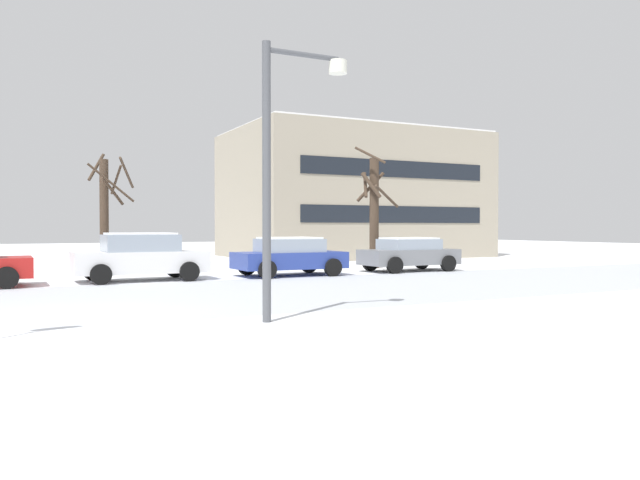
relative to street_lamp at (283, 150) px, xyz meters
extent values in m
plane|color=white|center=(-3.62, 1.87, -3.19)|extent=(120.00, 120.00, 0.00)
cube|color=#B7BCC4|center=(-3.62, 5.00, -3.19)|extent=(80.00, 8.26, 0.00)
cylinder|color=#4C4F54|center=(-0.33, 0.00, -0.61)|extent=(0.16, 0.16, 5.16)
cylinder|color=#4C4F54|center=(0.41, 0.00, 1.82)|extent=(1.49, 0.10, 0.10)
cylinder|color=silver|center=(1.16, 0.00, 1.67)|extent=(0.36, 0.36, 0.25)
cylinder|color=black|center=(-4.63, 10.87, -2.87)|extent=(0.64, 0.23, 0.64)
cylinder|color=black|center=(-4.61, 9.04, -2.87)|extent=(0.64, 0.23, 0.64)
cube|color=white|center=(-0.70, 10.10, -2.57)|extent=(4.21, 1.82, 0.70)
cube|color=#8C99A8|center=(-0.70, 10.10, -1.95)|extent=(2.32, 1.66, 0.55)
cube|color=white|center=(-0.70, 10.10, -1.65)|extent=(2.11, 1.53, 0.06)
cylinder|color=black|center=(0.66, 11.02, -2.87)|extent=(0.64, 0.23, 0.64)
cylinder|color=black|center=(0.67, 9.20, -2.87)|extent=(0.64, 0.23, 0.64)
cylinder|color=black|center=(-2.07, 11.00, -2.87)|extent=(0.64, 0.23, 0.64)
cylinder|color=black|center=(-2.05, 9.18, -2.87)|extent=(0.64, 0.23, 0.64)
cube|color=#283D93|center=(4.52, 9.89, -2.63)|extent=(3.91, 1.93, 0.59)
cube|color=#8C99A8|center=(4.52, 9.89, -2.10)|extent=(2.16, 1.76, 0.47)
cube|color=white|center=(4.52, 9.89, -1.83)|extent=(1.96, 1.63, 0.06)
cylinder|color=black|center=(5.78, 10.87, -2.87)|extent=(0.64, 0.23, 0.64)
cylinder|color=black|center=(5.79, 8.93, -2.87)|extent=(0.64, 0.23, 0.64)
cylinder|color=black|center=(3.25, 10.84, -2.87)|extent=(0.64, 0.23, 0.64)
cylinder|color=black|center=(3.26, 8.91, -2.87)|extent=(0.64, 0.23, 0.64)
cube|color=slate|center=(9.74, 9.89, -2.62)|extent=(3.92, 1.74, 0.60)
cube|color=#8C99A8|center=(9.74, 9.89, -2.12)|extent=(2.16, 1.58, 0.41)
cube|color=white|center=(9.74, 9.89, -1.88)|extent=(1.97, 1.46, 0.06)
cylinder|color=black|center=(11.00, 10.77, -2.87)|extent=(0.64, 0.23, 0.64)
cylinder|color=black|center=(11.02, 9.03, -2.87)|extent=(0.64, 0.23, 0.64)
cylinder|color=black|center=(8.46, 10.75, -2.87)|extent=(0.64, 0.23, 0.64)
cylinder|color=black|center=(8.48, 9.01, -2.87)|extent=(0.64, 0.23, 0.64)
cylinder|color=#423326|center=(9.50, 12.14, -0.84)|extent=(0.40, 0.40, 4.71)
cylinder|color=#423326|center=(9.15, 12.30, 0.37)|extent=(0.50, 0.85, 1.15)
cylinder|color=#423326|center=(9.19, 11.88, 0.34)|extent=(0.71, 0.82, 1.13)
cylinder|color=#423326|center=(9.65, 12.70, 0.32)|extent=(1.26, 0.48, 1.33)
cylinder|color=#423326|center=(9.02, 11.69, 1.57)|extent=(1.00, 1.06, 0.77)
cylinder|color=#423326|center=(9.70, 11.46, -0.14)|extent=(1.43, 0.53, 0.94)
cylinder|color=#423326|center=(-1.44, 12.92, -1.09)|extent=(0.32, 0.32, 4.20)
cylinder|color=#423326|center=(-1.66, 13.21, 0.74)|extent=(0.70, 0.59, 1.05)
cylinder|color=#423326|center=(-1.30, 12.13, 0.11)|extent=(1.64, 0.35, 1.32)
cylinder|color=#423326|center=(-0.70, 12.58, 0.52)|extent=(0.79, 1.55, 1.01)
cylinder|color=#423326|center=(-1.19, 12.54, -0.16)|extent=(0.88, 0.62, 0.98)
cylinder|color=#423326|center=(-1.00, 13.02, 0.29)|extent=(0.29, 0.96, 1.02)
cube|color=#9E937F|center=(14.12, 22.09, 0.46)|extent=(14.25, 9.53, 7.31)
cube|color=white|center=(14.12, 22.09, 4.16)|extent=(13.97, 9.34, 0.10)
cube|color=black|center=(14.12, 17.30, -0.76)|extent=(11.40, 0.04, 0.90)
cube|color=black|center=(14.12, 17.30, 1.68)|extent=(11.40, 0.04, 0.90)
camera|label=1|loc=(-4.63, -10.71, -1.44)|focal=35.09mm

